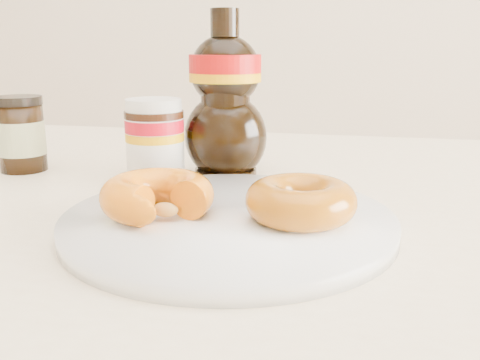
% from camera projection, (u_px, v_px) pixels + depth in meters
% --- Properties ---
extents(dining_table, '(1.40, 0.90, 0.75)m').
position_uv_depth(dining_table, '(218.00, 266.00, 0.62)').
color(dining_table, '#F6E2BB').
rests_on(dining_table, ground).
extents(plate, '(0.31, 0.31, 0.02)m').
position_uv_depth(plate, '(229.00, 221.00, 0.50)').
color(plate, white).
rests_on(plate, dining_table).
extents(donut_bitten, '(0.12, 0.12, 0.04)m').
position_uv_depth(donut_bitten, '(157.00, 196.00, 0.49)').
color(donut_bitten, orange).
rests_on(donut_bitten, plate).
extents(donut_whole, '(0.10, 0.10, 0.04)m').
position_uv_depth(donut_whole, '(301.00, 201.00, 0.47)').
color(donut_whole, '#944B09').
rests_on(donut_whole, plate).
extents(nutella_jar, '(0.07, 0.07, 0.10)m').
position_uv_depth(nutella_jar, '(155.00, 137.00, 0.66)').
color(nutella_jar, white).
rests_on(nutella_jar, dining_table).
extents(syrup_bottle, '(0.13, 0.11, 0.21)m').
position_uv_depth(syrup_bottle, '(225.00, 95.00, 0.68)').
color(syrup_bottle, black).
rests_on(syrup_bottle, dining_table).
extents(dark_jar, '(0.06, 0.06, 0.10)m').
position_uv_depth(dark_jar, '(21.00, 135.00, 0.72)').
color(dark_jar, black).
rests_on(dark_jar, dining_table).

